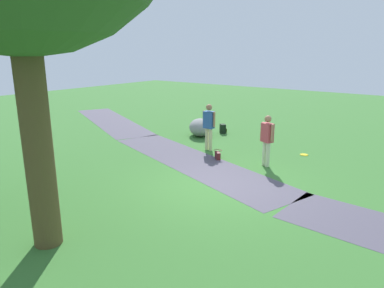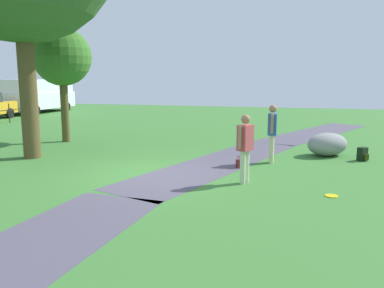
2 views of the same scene
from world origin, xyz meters
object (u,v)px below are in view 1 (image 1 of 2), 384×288
Objects in this scene: handbag_on_grass at (218,155)px; backpack_by_boulder at (223,129)px; lawn_boulder at (200,127)px; woman_with_handbag at (209,124)px; man_near_boulder at (267,137)px; frisbee_on_grass at (304,155)px.

handbag_on_grass is 0.96× the size of backpack_by_boulder.
woman_with_handbag is (-1.52, 1.62, 0.61)m from lawn_boulder.
frisbee_on_grass is at bearing -106.54° from man_near_boulder.
frisbee_on_grass is (-4.55, 0.17, -0.35)m from lawn_boulder.
woman_with_handbag is 6.23× the size of frisbee_on_grass.
man_near_boulder is 1.81m from handbag_on_grass.
handbag_on_grass is at bearing 45.27° from frisbee_on_grass.
man_near_boulder is at bearing 169.76° from woman_with_handbag.
woman_with_handbag is at bearing 133.17° from lawn_boulder.
lawn_boulder is 1.12m from backpack_by_boulder.
lawn_boulder is at bearing -44.71° from handbag_on_grass.
backpack_by_boulder is at bearing -118.34° from lawn_boulder.
frisbee_on_grass is at bearing -154.46° from woman_with_handbag.
man_near_boulder is at bearing 152.62° from lawn_boulder.
woman_with_handbag is at bearing -40.57° from handbag_on_grass.
backpack_by_boulder is at bearing -60.85° from handbag_on_grass.
lawn_boulder is at bearing -46.83° from woman_with_handbag.
handbag_on_grass is at bearing 139.43° from woman_with_handbag.
backpack_by_boulder is 1.49× the size of frisbee_on_grass.
lawn_boulder is 3.36m from handbag_on_grass.
lawn_boulder reaches higher than frisbee_on_grass.
frisbee_on_grass is at bearing -134.73° from handbag_on_grass.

